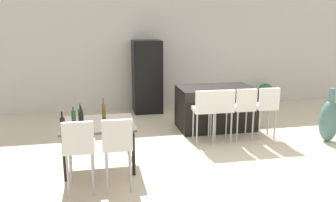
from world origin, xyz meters
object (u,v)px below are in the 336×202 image
(wine_bottle_middle, at_px, (104,110))
(potted_plant, at_px, (265,93))
(dining_chair_far, at_px, (118,142))
(wine_glass_left, at_px, (80,110))
(kitchen_island, at_px, (215,108))
(refrigerator, at_px, (147,77))
(wine_bottle_end, at_px, (74,119))
(floor_vase, at_px, (329,120))
(dining_chair_near, at_px, (79,145))
(wine_bottle_right, at_px, (81,119))
(bar_chair_middle, at_px, (222,107))
(wine_bottle_corner, at_px, (81,115))
(bar_chair_far, at_px, (266,105))
(wine_bottle_inner, at_px, (63,125))
(bar_chair_left, at_px, (204,108))
(dining_table, at_px, (98,127))

(wine_bottle_middle, relative_size, potted_plant, 0.56)
(dining_chair_far, height_order, wine_glass_left, dining_chair_far)
(dining_chair_far, distance_m, wine_bottle_middle, 1.11)
(kitchen_island, bearing_deg, refrigerator, 126.22)
(wine_bottle_end, distance_m, floor_vase, 4.79)
(dining_chair_near, relative_size, potted_plant, 1.70)
(wine_bottle_middle, height_order, wine_bottle_right, wine_bottle_middle)
(wine_bottle_end, height_order, wine_bottle_middle, wine_bottle_middle)
(dining_chair_near, relative_size, floor_vase, 1.00)
(dining_chair_near, relative_size, wine_bottle_middle, 3.05)
(bar_chair_middle, relative_size, wine_bottle_end, 3.23)
(dining_chair_near, relative_size, dining_chair_far, 1.00)
(wine_bottle_end, bearing_deg, dining_chair_far, -47.14)
(wine_bottle_corner, bearing_deg, potted_plant, 33.12)
(kitchen_island, relative_size, dining_chair_far, 1.54)
(bar_chair_far, distance_m, wine_bottle_corner, 3.59)
(wine_bottle_inner, xyz_separation_m, refrigerator, (1.75, 3.66, 0.06))
(kitchen_island, xyz_separation_m, wine_bottle_middle, (-2.41, -1.33, 0.41))
(dining_chair_near, bearing_deg, wine_glass_left, 91.47)
(refrigerator, bearing_deg, wine_bottle_end, -114.80)
(bar_chair_left, relative_size, wine_bottle_inner, 3.41)
(dining_chair_near, height_order, potted_plant, dining_chair_near)
(bar_chair_left, distance_m, wine_glass_left, 2.29)
(bar_chair_left, height_order, wine_bottle_right, wine_bottle_right)
(wine_glass_left, bearing_deg, bar_chair_middle, 6.93)
(dining_table, height_order, wine_bottle_inner, wine_bottle_inner)
(wine_bottle_inner, distance_m, wine_bottle_corner, 0.53)
(dining_table, height_order, potted_plant, dining_table)
(bar_chair_left, relative_size, dining_table, 0.93)
(potted_plant, bearing_deg, wine_bottle_inner, -144.32)
(wine_bottle_right, bearing_deg, bar_chair_middle, 18.54)
(dining_table, bearing_deg, bar_chair_far, 12.47)
(dining_chair_far, relative_size, wine_bottle_corner, 3.48)
(bar_chair_far, xyz_separation_m, dining_chair_near, (-3.51, -1.57, 0.00))
(wine_bottle_corner, xyz_separation_m, floor_vase, (4.66, 0.22, -0.43))
(wine_bottle_inner, bearing_deg, wine_bottle_middle, 45.99)
(bar_chair_left, bearing_deg, potted_plant, 44.41)
(wine_bottle_inner, bearing_deg, dining_table, 37.10)
(kitchen_island, height_order, dining_table, kitchen_island)
(dining_table, bearing_deg, wine_bottle_corner, 158.69)
(kitchen_island, height_order, wine_bottle_inner, wine_bottle_inner)
(refrigerator, bearing_deg, floor_vase, -43.35)
(bar_chair_left, distance_m, bar_chair_middle, 0.36)
(potted_plant, bearing_deg, floor_vase, -93.78)
(wine_bottle_right, distance_m, floor_vase, 4.68)
(bar_chair_left, distance_m, dining_chair_near, 2.73)
(wine_bottle_inner, relative_size, wine_bottle_corner, 1.02)
(refrigerator, bearing_deg, wine_bottle_middle, -110.81)
(bar_chair_left, bearing_deg, floor_vase, -9.42)
(wine_bottle_right, bearing_deg, bar_chair_far, 13.91)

